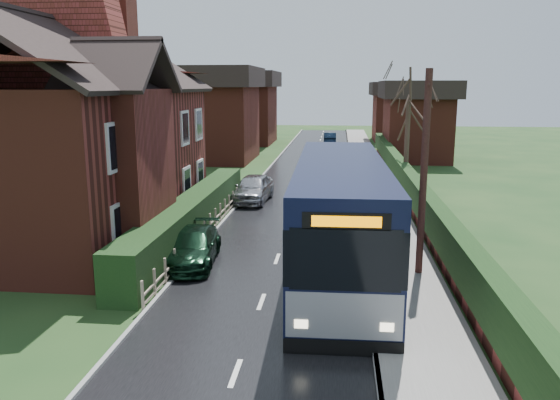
# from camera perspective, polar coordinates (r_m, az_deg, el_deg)

# --- Properties ---
(ground) EXTENTS (140.00, 140.00, 0.00)m
(ground) POSITION_cam_1_polar(r_m,az_deg,el_deg) (17.82, -1.04, -8.21)
(ground) COLOR #324C20
(ground) RESTS_ON ground
(road) EXTENTS (6.00, 100.00, 0.02)m
(road) POSITION_cam_1_polar(r_m,az_deg,el_deg) (27.37, 1.58, -1.02)
(road) COLOR black
(road) RESTS_ON ground
(pavement) EXTENTS (2.50, 100.00, 0.14)m
(pavement) POSITION_cam_1_polar(r_m,az_deg,el_deg) (27.36, 10.49, -1.10)
(pavement) COLOR slate
(pavement) RESTS_ON ground
(kerb_right) EXTENTS (0.12, 100.00, 0.14)m
(kerb_right) POSITION_cam_1_polar(r_m,az_deg,el_deg) (27.29, 7.98, -1.05)
(kerb_right) COLOR gray
(kerb_right) RESTS_ON ground
(kerb_left) EXTENTS (0.12, 100.00, 0.10)m
(kerb_left) POSITION_cam_1_polar(r_m,az_deg,el_deg) (27.77, -4.71, -0.79)
(kerb_left) COLOR gray
(kerb_left) RESTS_ON ground
(front_hedge) EXTENTS (1.20, 16.00, 1.60)m
(front_hedge) POSITION_cam_1_polar(r_m,az_deg,el_deg) (23.04, -9.14, -1.62)
(front_hedge) COLOR black
(front_hedge) RESTS_ON ground
(picket_fence) EXTENTS (0.10, 16.00, 0.90)m
(picket_fence) POSITION_cam_1_polar(r_m,az_deg,el_deg) (22.94, -7.31, -2.53)
(picket_fence) COLOR #9B8769
(picket_fence) RESTS_ON ground
(right_wall_hedge) EXTENTS (0.60, 50.00, 1.80)m
(right_wall_hedge) POSITION_cam_1_polar(r_m,az_deg,el_deg) (27.33, 13.80, 0.78)
(right_wall_hedge) COLOR maroon
(right_wall_hedge) RESTS_ON ground
(brick_house) EXTENTS (9.30, 14.60, 10.30)m
(brick_house) POSITION_cam_1_polar(r_m,az_deg,el_deg) (24.04, -20.85, 6.95)
(brick_house) COLOR maroon
(brick_house) RESTS_ON ground
(bus) EXTENTS (3.02, 12.27, 3.71)m
(bus) POSITION_cam_1_polar(r_m,az_deg,el_deg) (18.19, 6.27, -1.79)
(bus) COLOR black
(bus) RESTS_ON ground
(car_silver) EXTENTS (1.99, 4.38, 1.46)m
(car_silver) POSITION_cam_1_polar(r_m,az_deg,el_deg) (29.27, -2.82, 1.25)
(car_silver) COLOR #A7A7AB
(car_silver) RESTS_ON ground
(car_green) EXTENTS (2.04, 4.26, 1.20)m
(car_green) POSITION_cam_1_polar(r_m,az_deg,el_deg) (19.35, -9.15, -4.85)
(car_green) COLOR black
(car_green) RESTS_ON ground
(car_distant) EXTENTS (1.37, 3.71, 1.21)m
(car_distant) POSITION_cam_1_polar(r_m,az_deg,el_deg) (58.96, 5.23, 6.45)
(car_distant) COLOR black
(car_distant) RESTS_ON ground
(bus_stop_sign) EXTENTS (0.11, 0.44, 2.92)m
(bus_stop_sign) POSITION_cam_1_polar(r_m,az_deg,el_deg) (22.50, 10.86, 0.93)
(bus_stop_sign) COLOR slate
(bus_stop_sign) RESTS_ON ground
(telegraph_pole) EXTENTS (0.28, 0.85, 6.64)m
(telegraph_pole) POSITION_cam_1_polar(r_m,az_deg,el_deg) (17.78, 14.79, 2.55)
(telegraph_pole) COLOR black
(telegraph_pole) RESTS_ON ground
(tree_right_far) EXTENTS (3.90, 3.90, 7.53)m
(tree_right_far) POSITION_cam_1_polar(r_m,az_deg,el_deg) (32.14, 13.34, 10.68)
(tree_right_far) COLOR #372820
(tree_right_far) RESTS_ON ground
(tree_house_side) EXTENTS (3.97, 3.97, 9.02)m
(tree_house_side) POSITION_cam_1_polar(r_m,az_deg,el_deg) (36.56, -20.28, 12.12)
(tree_house_side) COLOR #3D3024
(tree_house_side) RESTS_ON ground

